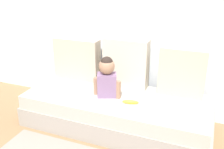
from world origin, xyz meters
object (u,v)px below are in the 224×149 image
object	(u,v)px
throw_pillow_left	(77,59)
throw_pillow_center	(126,63)
toddler	(107,76)
couch	(116,111)
throw_pillow_right	(182,72)
banana	(130,102)

from	to	relation	value
throw_pillow_left	throw_pillow_center	bearing A→B (deg)	0.00
throw_pillow_center	toddler	size ratio (longest dim) A/B	1.26
couch	toddler	distance (m)	0.44
couch	toddler	xyz separation A→B (m)	(-0.10, -0.03, 0.42)
throw_pillow_right	toddler	bearing A→B (deg)	-155.56
couch	throw_pillow_center	world-z (taller)	throw_pillow_center
couch	throw_pillow_center	bearing A→B (deg)	90.00
throw_pillow_center	throw_pillow_right	world-z (taller)	throw_pillow_center
throw_pillow_left	banana	world-z (taller)	throw_pillow_left
couch	throw_pillow_right	world-z (taller)	throw_pillow_right
couch	banana	distance (m)	0.30
couch	throw_pillow_center	xyz separation A→B (m)	(0.00, 0.31, 0.47)
banana	throw_pillow_right	bearing A→B (deg)	42.83
throw_pillow_left	toddler	xyz separation A→B (m)	(0.54, -0.33, -0.02)
throw_pillow_left	toddler	distance (m)	0.63
throw_pillow_right	banana	world-z (taller)	throw_pillow_right
couch	throw_pillow_left	xyz separation A→B (m)	(-0.64, 0.31, 0.44)
throw_pillow_right	toddler	world-z (taller)	throw_pillow_right
throw_pillow_right	throw_pillow_left	bearing A→B (deg)	180.00
couch	banana	world-z (taller)	banana
couch	throw_pillow_left	size ratio (longest dim) A/B	3.58
couch	throw_pillow_center	distance (m)	0.57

